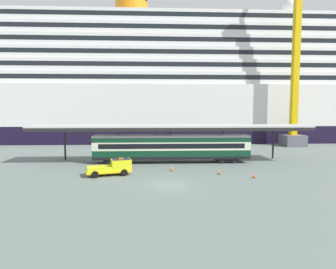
{
  "coord_description": "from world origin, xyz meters",
  "views": [
    {
      "loc": [
        -1.29,
        -27.88,
        7.66
      ],
      "look_at": [
        0.3,
        8.81,
        4.5
      ],
      "focal_mm": 29.47,
      "sensor_mm": 36.0,
      "label": 1
    }
  ],
  "objects_px": {
    "cruise_ship": "(117,87)",
    "traffic_cone_mid": "(172,168)",
    "traffic_cone_far": "(254,175)",
    "traffic_cone_near": "(220,172)",
    "dockside_crane": "(299,54)",
    "train_carriage": "(172,147)",
    "service_truck": "(113,167)"
  },
  "relations": [
    {
      "from": "cruise_ship",
      "to": "traffic_cone_far",
      "type": "distance_m",
      "value": 50.9
    },
    {
      "from": "train_carriage",
      "to": "traffic_cone_near",
      "type": "height_order",
      "value": "train_carriage"
    },
    {
      "from": "cruise_ship",
      "to": "traffic_cone_near",
      "type": "relative_size",
      "value": 259.77
    },
    {
      "from": "service_truck",
      "to": "dockside_crane",
      "type": "xyz_separation_m",
      "value": [
        35.7,
        25.86,
        18.64
      ]
    },
    {
      "from": "traffic_cone_near",
      "to": "traffic_cone_mid",
      "type": "distance_m",
      "value": 6.02
    },
    {
      "from": "traffic_cone_near",
      "to": "dockside_crane",
      "type": "bearing_deg",
      "value": 48.75
    },
    {
      "from": "train_carriage",
      "to": "traffic_cone_mid",
      "type": "relative_size",
      "value": 29.07
    },
    {
      "from": "service_truck",
      "to": "traffic_cone_far",
      "type": "xyz_separation_m",
      "value": [
        16.39,
        -2.19,
        -0.67
      ]
    },
    {
      "from": "service_truck",
      "to": "traffic_cone_far",
      "type": "height_order",
      "value": "service_truck"
    },
    {
      "from": "cruise_ship",
      "to": "traffic_cone_near",
      "type": "height_order",
      "value": "cruise_ship"
    },
    {
      "from": "traffic_cone_near",
      "to": "dockside_crane",
      "type": "relative_size",
      "value": 0.01
    },
    {
      "from": "cruise_ship",
      "to": "service_truck",
      "type": "distance_m",
      "value": 44.1
    },
    {
      "from": "traffic_cone_near",
      "to": "traffic_cone_far",
      "type": "relative_size",
      "value": 0.96
    },
    {
      "from": "cruise_ship",
      "to": "traffic_cone_far",
      "type": "xyz_separation_m",
      "value": [
        21.62,
        -43.98,
        -13.73
      ]
    },
    {
      "from": "cruise_ship",
      "to": "service_truck",
      "type": "height_order",
      "value": "cruise_ship"
    },
    {
      "from": "traffic_cone_mid",
      "to": "service_truck",
      "type": "bearing_deg",
      "value": -165.73
    },
    {
      "from": "dockside_crane",
      "to": "traffic_cone_far",
      "type": "bearing_deg",
      "value": -124.55
    },
    {
      "from": "traffic_cone_near",
      "to": "traffic_cone_far",
      "type": "height_order",
      "value": "traffic_cone_far"
    },
    {
      "from": "traffic_cone_near",
      "to": "traffic_cone_mid",
      "type": "relative_size",
      "value": 0.8
    },
    {
      "from": "train_carriage",
      "to": "dockside_crane",
      "type": "relative_size",
      "value": 0.36
    },
    {
      "from": "traffic_cone_far",
      "to": "traffic_cone_near",
      "type": "bearing_deg",
      "value": 151.74
    },
    {
      "from": "train_carriage",
      "to": "service_truck",
      "type": "height_order",
      "value": "train_carriage"
    },
    {
      "from": "traffic_cone_mid",
      "to": "dockside_crane",
      "type": "distance_m",
      "value": 41.99
    },
    {
      "from": "cruise_ship",
      "to": "train_carriage",
      "type": "xyz_separation_m",
      "value": [
        12.67,
        -34.12,
        -11.74
      ]
    },
    {
      "from": "train_carriage",
      "to": "service_truck",
      "type": "xyz_separation_m",
      "value": [
        -7.45,
        -7.68,
        -1.32
      ]
    },
    {
      "from": "service_truck",
      "to": "traffic_cone_far",
      "type": "distance_m",
      "value": 16.55
    },
    {
      "from": "cruise_ship",
      "to": "dockside_crane",
      "type": "relative_size",
      "value": 2.59
    },
    {
      "from": "traffic_cone_far",
      "to": "dockside_crane",
      "type": "xyz_separation_m",
      "value": [
        19.31,
        28.04,
        19.31
      ]
    },
    {
      "from": "dockside_crane",
      "to": "cruise_ship",
      "type": "bearing_deg",
      "value": 158.72
    },
    {
      "from": "train_carriage",
      "to": "dockside_crane",
      "type": "xyz_separation_m",
      "value": [
        28.26,
        18.18,
        17.32
      ]
    },
    {
      "from": "cruise_ship",
      "to": "traffic_cone_mid",
      "type": "xyz_separation_m",
      "value": [
        12.38,
        -39.98,
        -13.67
      ]
    },
    {
      "from": "cruise_ship",
      "to": "service_truck",
      "type": "relative_size",
      "value": 29.56
    }
  ]
}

